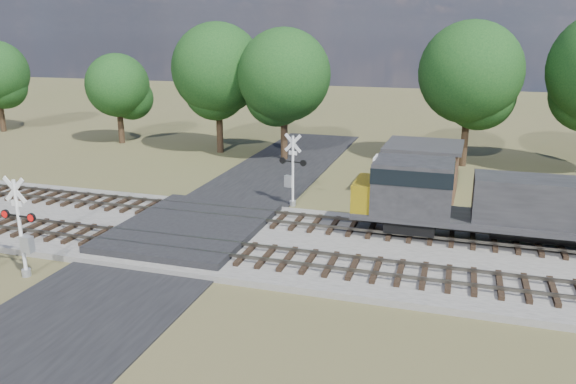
% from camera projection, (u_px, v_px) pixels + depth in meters
% --- Properties ---
extents(ground, '(160.00, 160.00, 0.00)m').
position_uv_depth(ground, '(188.00, 238.00, 28.84)').
color(ground, brown).
rests_on(ground, ground).
extents(ballast_bed, '(140.00, 10.00, 0.30)m').
position_uv_depth(ballast_bed, '(384.00, 253.00, 26.44)').
color(ballast_bed, gray).
rests_on(ballast_bed, ground).
extents(road, '(7.00, 60.00, 0.08)m').
position_uv_depth(road, '(187.00, 237.00, 28.83)').
color(road, black).
rests_on(road, ground).
extents(crossing_panel, '(7.00, 9.00, 0.62)m').
position_uv_depth(crossing_panel, '(192.00, 229.00, 29.21)').
color(crossing_panel, '#262628').
rests_on(crossing_panel, ground).
extents(track_near, '(140.00, 2.60, 0.33)m').
position_uv_depth(track_near, '(228.00, 251.00, 26.01)').
color(track_near, black).
rests_on(track_near, ballast_bed).
extents(track_far, '(140.00, 2.60, 0.33)m').
position_uv_depth(track_far, '(264.00, 218.00, 30.60)').
color(track_far, black).
rests_on(track_far, ballast_bed).
extents(crossing_signal_near, '(1.80, 0.39, 4.47)m').
position_uv_depth(crossing_signal_near, '(23.00, 236.00, 23.82)').
color(crossing_signal_near, silver).
rests_on(crossing_signal_near, ground).
extents(crossing_signal_far, '(1.77, 0.50, 4.44)m').
position_uv_depth(crossing_signal_far, '(291.00, 176.00, 33.57)').
color(crossing_signal_far, silver).
rests_on(crossing_signal_far, ground).
extents(equipment_shed, '(4.92, 4.92, 3.26)m').
position_uv_depth(equipment_shed, '(422.00, 168.00, 36.27)').
color(equipment_shed, '#46331E').
rests_on(equipment_shed, ground).
extents(treeline, '(84.00, 10.89, 11.78)m').
position_uv_depth(treeline, '(446.00, 76.00, 42.19)').
color(treeline, black).
rests_on(treeline, ground).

